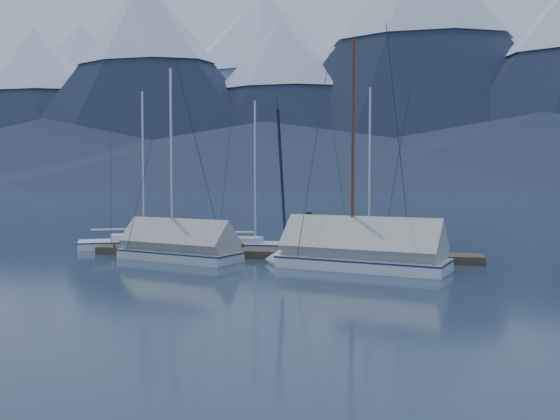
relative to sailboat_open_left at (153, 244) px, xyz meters
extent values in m
plane|color=#172434|center=(7.44, -4.46, -0.16)|extent=(1000.00, 1000.00, 0.00)
cone|color=#475675|center=(-252.56, 415.54, 64.84)|extent=(308.00, 308.00, 130.00)
cone|color=silver|center=(-252.56, 415.54, 103.04)|extent=(133.24, 133.24, 54.60)
cone|color=#475675|center=(-102.56, 435.54, 74.84)|extent=(352.00, 352.00, 150.00)
cone|color=silver|center=(-102.56, 435.54, 118.84)|extent=(152.28, 152.28, 63.00)
cone|color=#475675|center=(47.44, 425.54, 69.84)|extent=(330.00, 330.00, 140.00)
cone|color=silver|center=(47.44, 425.54, 110.94)|extent=(142.76, 142.76, 58.80)
cone|color=#192133|center=(-212.56, 295.54, 47.34)|extent=(209.00, 209.00, 95.00)
cone|color=silver|center=(-212.56, 295.54, 75.39)|extent=(90.41, 90.41, 39.90)
cone|color=#192133|center=(-132.56, 280.54, 57.34)|extent=(190.00, 190.00, 115.00)
cone|color=silver|center=(-132.56, 280.54, 91.19)|extent=(82.19, 82.19, 48.30)
cone|color=#192133|center=(-57.56, 290.54, 44.84)|extent=(171.00, 171.00, 90.00)
cone|color=silver|center=(-57.56, 290.54, 71.44)|extent=(73.97, 73.97, 37.80)
cone|color=#192133|center=(17.44, 305.54, 67.34)|extent=(228.00, 228.00, 135.00)
cone|color=#192133|center=(-172.56, 245.54, 17.34)|extent=(364.00, 364.00, 35.00)
cone|color=#192133|center=(-52.56, 235.54, 14.84)|extent=(416.00, 416.00, 30.00)
cone|color=#192133|center=(67.44, 240.54, 15.84)|extent=(390.00, 390.00, 32.00)
cube|color=#382D23|center=(7.44, -2.46, 0.01)|extent=(18.00, 1.50, 0.34)
cube|color=black|center=(1.44, -2.46, -0.21)|extent=(3.00, 1.30, 0.30)
cube|color=black|center=(7.44, -2.46, -0.21)|extent=(3.00, 1.30, 0.30)
cube|color=black|center=(13.44, -2.46, -0.21)|extent=(3.00, 1.30, 0.30)
cylinder|color=#382D23|center=(-0.56, -1.76, 0.19)|extent=(0.12, 0.12, 0.35)
cylinder|color=#382D23|center=(-0.56, -3.16, 0.19)|extent=(0.12, 0.12, 0.35)
cylinder|color=#382D23|center=(2.44, -1.76, 0.19)|extent=(0.12, 0.12, 0.35)
cylinder|color=#382D23|center=(2.44, -3.16, 0.19)|extent=(0.12, 0.12, 0.35)
cylinder|color=#382D23|center=(5.44, -1.76, 0.19)|extent=(0.12, 0.12, 0.35)
cylinder|color=#382D23|center=(5.44, -3.16, 0.19)|extent=(0.12, 0.12, 0.35)
cylinder|color=#382D23|center=(8.44, -1.76, 0.19)|extent=(0.12, 0.12, 0.35)
cylinder|color=#382D23|center=(8.44, -3.16, 0.19)|extent=(0.12, 0.12, 0.35)
cylinder|color=#382D23|center=(11.44, -1.76, 0.19)|extent=(0.12, 0.12, 0.35)
cylinder|color=#382D23|center=(11.44, -3.16, 0.19)|extent=(0.12, 0.12, 0.35)
cylinder|color=#382D23|center=(14.44, -1.76, 0.19)|extent=(0.12, 0.12, 0.35)
cylinder|color=#382D23|center=(14.44, -3.16, 0.19)|extent=(0.12, 0.12, 0.35)
cube|color=white|center=(-0.76, -0.41, -0.04)|extent=(6.05, 4.44, 0.64)
cube|color=white|center=(-0.76, -0.41, -0.33)|extent=(4.87, 3.26, 0.29)
cube|color=#172C45|center=(-0.76, -0.41, 0.23)|extent=(6.11, 4.49, 0.06)
cone|color=white|center=(2.19, 1.16, -0.04)|extent=(1.82, 2.14, 1.86)
cube|color=white|center=(-1.02, -0.54, 0.42)|extent=(2.44, 2.15, 0.29)
cylinder|color=#B2B7BF|center=(-0.42, -0.22, 4.16)|extent=(0.12, 0.12, 7.76)
cylinder|color=#B2B7BF|center=(-1.62, -0.86, 0.86)|extent=(2.35, 1.31, 0.09)
cylinder|color=#26262B|center=(0.86, 0.46, 4.16)|extent=(1.40, 2.60, 7.77)
cube|color=silver|center=(5.29, -0.18, -0.05)|extent=(5.46, 2.09, 0.59)
cube|color=silver|center=(5.29, -0.18, -0.32)|extent=(4.61, 1.24, 0.27)
cube|color=#19294C|center=(5.29, -0.18, 0.20)|extent=(5.51, 2.11, 0.05)
cone|color=silver|center=(8.37, -0.01, -0.05)|extent=(1.08, 1.77, 1.72)
cube|color=silver|center=(5.02, -0.20, 0.38)|extent=(1.95, 1.36, 0.27)
cylinder|color=#B2B7BF|center=(5.64, -0.16, 3.82)|extent=(0.11, 0.11, 7.15)
cylinder|color=#B2B7BF|center=(4.39, -0.24, 0.78)|extent=(2.41, 0.22, 0.08)
cylinder|color=#26262B|center=(6.98, -0.09, 3.82)|extent=(0.17, 2.70, 7.16)
cube|color=silver|center=(11.03, -0.36, -0.04)|extent=(5.93, 4.27, 0.63)
cube|color=silver|center=(11.03, -0.36, -0.33)|extent=(4.79, 3.12, 0.28)
cube|color=#162244|center=(11.03, -0.36, 0.22)|extent=(5.99, 4.31, 0.06)
cone|color=silver|center=(13.95, 1.12, -0.04)|extent=(1.75, 2.10, 1.82)
cube|color=silver|center=(10.78, -0.49, 0.41)|extent=(2.38, 2.09, 0.28)
cylinder|color=#B2B7BF|center=(11.37, -0.19, 4.06)|extent=(0.11, 0.11, 7.59)
cylinder|color=#B2B7BF|center=(10.19, -0.79, 0.84)|extent=(2.32, 1.23, 0.09)
cylinder|color=#26262B|center=(12.64, 0.45, 4.06)|extent=(1.32, 2.57, 7.59)
cube|color=white|center=(11.45, -5.22, -0.03)|extent=(7.13, 4.00, 0.72)
cube|color=white|center=(11.45, -5.22, -0.35)|extent=(5.88, 2.70, 0.33)
cube|color=navy|center=(11.45, -5.22, 0.28)|extent=(7.20, 4.04, 0.07)
cone|color=white|center=(7.70, -4.26, -0.03)|extent=(1.73, 2.52, 2.30)
cylinder|color=#592819|center=(11.02, -5.11, 4.68)|extent=(0.13, 0.13, 8.71)
cylinder|color=#592819|center=(12.50, -5.49, 0.98)|extent=(2.96, 0.85, 0.10)
cylinder|color=#26262B|center=(9.39, -4.69, 4.68)|extent=(0.87, 3.30, 8.71)
cube|color=#A9ABA0|center=(11.45, -5.22, 0.77)|extent=(6.81, 3.96, 2.44)
cube|color=silver|center=(3.26, -4.40, -0.04)|extent=(5.99, 3.61, 0.67)
cube|color=silver|center=(3.26, -4.40, -0.34)|extent=(4.91, 2.49, 0.30)
cube|color=#162343|center=(3.26, -4.40, 0.25)|extent=(6.05, 3.65, 0.06)
cone|color=silver|center=(0.13, -3.42, -0.04)|extent=(1.64, 2.18, 1.94)
cylinder|color=#B2B7BF|center=(2.87, -4.28, 4.33)|extent=(0.12, 0.12, 8.07)
cylinder|color=#B2B7BF|center=(4.22, -4.70, 0.90)|extent=(2.45, 0.85, 0.09)
cylinder|color=#26262B|center=(1.53, -3.86, 4.33)|extent=(0.87, 2.72, 8.08)
cube|color=#A1A096|center=(3.26, -4.40, 0.70)|extent=(5.73, 3.56, 2.05)
imported|color=black|center=(8.83, -2.47, 1.08)|extent=(0.61, 0.76, 1.80)
camera|label=1|loc=(13.33, -29.07, 3.47)|focal=38.00mm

